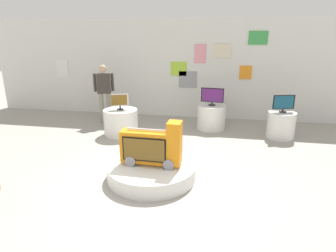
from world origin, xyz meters
The scene contains 11 objects.
ground_plane centered at (0.00, 0.00, 0.00)m, with size 30.00×30.00×0.00m, color #9E998E.
back_wall_display centered at (0.00, 4.52, 1.45)m, with size 12.18×0.13×2.90m.
main_display_pedestal centered at (0.12, 0.33, 0.13)m, with size 1.52×1.52×0.26m, color silver.
novelty_firetruck_tv centered at (0.14, 0.32, 0.58)m, with size 1.03×0.35×0.78m.
display_pedestal_left_rear centered at (-1.19, 2.48, 0.32)m, with size 0.85×0.85×0.64m, color silver.
tv_on_left_rear centered at (-1.20, 2.48, 0.87)m, with size 0.41×0.17×0.39m.
display_pedestal_center_rear centered at (2.71, 2.95, 0.32)m, with size 0.65×0.65×0.64m, color silver.
tv_on_center_rear centered at (2.71, 2.94, 0.87)m, with size 0.51×0.18×0.42m.
display_pedestal_right_rear centered at (1.02, 3.38, 0.32)m, with size 0.75×0.75×0.64m, color silver.
tv_on_right_rear centered at (1.02, 3.37, 0.90)m, with size 0.59×0.19×0.46m.
shopper_browsing_near_truck centered at (-1.98, 3.41, 0.96)m, with size 0.52×0.33×1.64m.
Camera 1 is at (1.21, -3.96, 2.31)m, focal length 30.08 mm.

